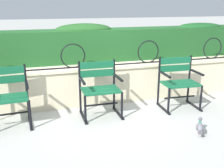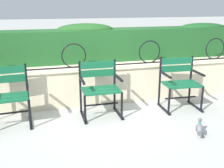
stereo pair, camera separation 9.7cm
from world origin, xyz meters
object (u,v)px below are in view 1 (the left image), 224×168
object	(u,v)px
park_chair_centre	(100,87)
pigeon_near_chairs	(200,127)
park_chair_right	(179,81)
park_chair_left	(7,95)

from	to	relation	value
park_chair_centre	pigeon_near_chairs	size ratio (longest dim) A/B	3.31
park_chair_right	pigeon_near_chairs	world-z (taller)	park_chair_right
park_chair_left	park_chair_centre	size ratio (longest dim) A/B	1.00
park_chair_centre	park_chair_left	bearing A→B (deg)	179.29
park_chair_left	pigeon_near_chairs	bearing A→B (deg)	-23.79
park_chair_left	park_chair_right	xyz separation A→B (m)	(2.79, -0.07, -0.00)
park_chair_left	park_chair_centre	distance (m)	1.40
park_chair_centre	park_chair_right	bearing A→B (deg)	-2.27
park_chair_left	park_chair_centre	bearing A→B (deg)	-0.71
park_chair_centre	park_chair_right	size ratio (longest dim) A/B	1.00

